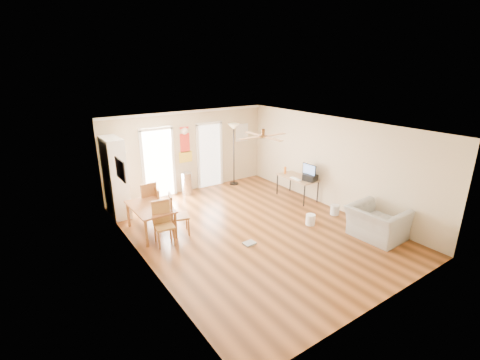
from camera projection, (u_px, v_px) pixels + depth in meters
floor at (253, 229)px, 8.57m from camera, size 7.00×7.00×0.00m
ceiling at (255, 127)px, 7.74m from camera, size 5.50×7.00×0.00m
wall_back at (189, 152)px, 10.89m from camera, size 5.50×0.04×2.60m
wall_front at (386, 239)px, 5.43m from camera, size 5.50×0.04×2.60m
wall_left at (142, 206)px, 6.68m from camera, size 0.04×7.00×2.60m
wall_right at (332, 163)px, 9.63m from camera, size 0.04×7.00×2.60m
crown_molding at (255, 128)px, 7.75m from camera, size 5.50×7.00×0.08m
kitchen_doorway at (158, 164)px, 10.39m from camera, size 0.90×0.10×2.10m
bathroom_doorway at (210, 156)px, 11.36m from camera, size 0.80×0.10×2.10m
wall_decal at (185, 145)px, 10.72m from camera, size 0.46×0.03×1.10m
ac_grille at (242, 132)px, 11.84m from camera, size 0.50×0.04×0.60m
framed_poster at (120, 170)px, 7.66m from camera, size 0.04×0.66×0.48m
ceiling_fan at (263, 136)px, 7.56m from camera, size 1.24×1.24×0.20m
bookshelf at (115, 177)px, 9.10m from camera, size 0.71×1.06×2.16m
dining_table at (151, 219)px, 8.34m from camera, size 0.85×1.40×0.70m
dining_chair_right_a at (165, 204)px, 8.96m from camera, size 0.43×0.43×0.91m
dining_chair_right_b at (180, 214)px, 8.21m from camera, size 0.53×0.53×1.03m
dining_chair_near at (164, 224)px, 7.72m from camera, size 0.47×0.47×1.02m
dining_chair_far at (147, 200)px, 9.05m from camera, size 0.46×0.46×1.04m
trash_can at (187, 184)px, 10.80m from camera, size 0.37×0.37×0.72m
torchiere_lamp at (234, 155)px, 11.51m from camera, size 0.49×0.49×2.10m
computer_desk at (297, 188)px, 10.49m from camera, size 0.64×1.28×0.69m
imac at (309, 172)px, 10.06m from camera, size 0.19×0.52×0.48m
keyboard at (296, 179)px, 10.20m from camera, size 0.16×0.41×0.02m
printer at (310, 178)px, 10.03m from camera, size 0.38×0.42×0.19m
orange_bottle at (285, 170)px, 10.68m from camera, size 0.09×0.09×0.22m
wastebasket_a at (310, 220)px, 8.80m from camera, size 0.31×0.31×0.28m
wastebasket_b at (335, 210)px, 9.39m from camera, size 0.28×0.28×0.28m
floor_cloth at (249, 243)px, 7.87m from camera, size 0.29×0.23×0.04m
armchair at (377, 223)px, 8.05m from camera, size 1.09×1.23×0.78m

